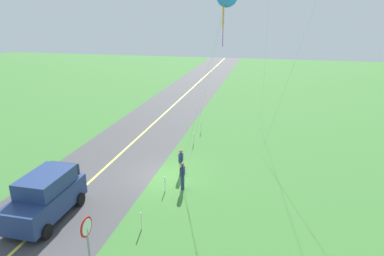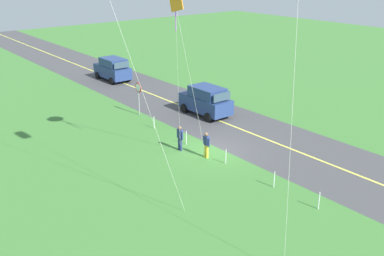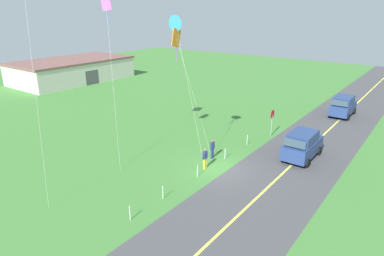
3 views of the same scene
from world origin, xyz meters
name	(u,v)px [view 3 (image 3 of 3)]	position (x,y,z in m)	size (l,w,h in m)	color
ground_plane	(221,170)	(0.00, 0.00, -0.05)	(120.00, 120.00, 0.10)	#3D7533
asphalt_road	(271,185)	(0.00, -4.00, 0.00)	(120.00, 7.00, 0.00)	#424244
road_centre_stripe	(271,185)	(0.00, -4.00, 0.01)	(120.00, 0.16, 0.00)	#E5E04C
car_suv_foreground	(302,145)	(5.50, -4.12, 1.15)	(4.40, 2.12, 2.24)	navy
car_parked_east_far	(343,106)	(19.38, -3.80, 1.15)	(4.40, 2.12, 2.24)	navy
stop_sign	(272,118)	(8.68, -0.10, 1.80)	(0.76, 0.08, 2.56)	gray
person_adult_near	(212,148)	(1.25, 1.59, 0.86)	(0.58, 0.22, 1.60)	navy
person_adult_companion	(205,158)	(-0.59, 1.02, 0.86)	(0.58, 0.22, 1.60)	yellow
kite_red_low	(177,41)	(-0.82, 3.35, 9.20)	(2.70, 1.86, 10.08)	silver
kite_blue_mid	(176,24)	(-0.68, 3.54, 10.30)	(0.23, 3.09, 10.90)	silver
kite_yellow_high	(106,5)	(-2.45, 8.53, 11.50)	(2.33, 3.33, 12.43)	silver
warehouse_distant	(73,70)	(13.31, 37.03, 1.75)	(18.36, 10.20, 3.50)	beige
fence_post_0	(130,213)	(-8.50, 0.70, 0.45)	(0.05, 0.05, 0.90)	silver
fence_post_1	(163,192)	(-5.70, 0.70, 0.45)	(0.05, 0.05, 0.90)	silver
fence_post_2	(197,171)	(-1.99, 0.70, 0.45)	(0.05, 0.05, 0.90)	silver
fence_post_3	(225,154)	(1.76, 0.70, 0.45)	(0.05, 0.05, 0.90)	silver
fence_post_4	(247,140)	(5.46, 0.70, 0.45)	(0.05, 0.05, 0.90)	silver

